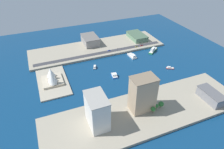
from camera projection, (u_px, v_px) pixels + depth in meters
The scene contains 23 objects.
ground_plane at pixel (116, 74), 299.22m from camera, with size 440.00×440.00×0.00m, color navy.
quay_west at pixel (146, 112), 231.00m from camera, with size 70.00×240.00×3.44m, color #9E937F.
quay_east at pixel (97, 48), 365.50m from camera, with size 70.00×240.00×3.44m, color #9E937F.
peninsula_point at pixel (53, 82), 279.79m from camera, with size 74.29×40.17×2.00m, color #A89E89.
road_strip at pixel (102, 53), 346.32m from camera, with size 9.01×228.00×0.15m, color #38383D.
tugboat_red at pixel (170, 68), 310.16m from camera, with size 9.23×12.15×3.47m.
water_taxi_orange at pixel (143, 79), 286.11m from camera, with size 11.43×4.77×4.02m.
catamaran_blue at pixel (114, 75), 292.37m from camera, with size 16.08×9.74×4.93m.
patrol_launch_navy at pixel (96, 91), 263.17m from camera, with size 4.21×16.91×4.02m.
ferry_white_commuter at pixel (132, 56), 340.25m from camera, with size 21.80×9.41×5.81m.
ferry_green_doubledeck at pixel (153, 50), 356.51m from camera, with size 21.46×25.62×7.50m.
yacht_sleek_gray at pixel (95, 67), 311.79m from camera, with size 13.12×7.82×4.24m.
warehouse_low_gray at pixel (211, 96), 241.99m from camera, with size 34.32×16.12×12.24m.
apartment_midrise_tan at pixel (143, 94), 220.52m from camera, with size 19.37×27.53×43.44m.
carpark_squat_concrete at pixel (90, 40), 372.69m from camera, with size 41.14×26.86×14.72m.
hotel_broad_white at pixel (97, 111), 203.34m from camera, with size 30.94×19.45×36.96m.
terminal_long_green at pixel (137, 36), 393.70m from camera, with size 45.14×27.04×9.46m.
taxi_yellow_cab at pixel (137, 47), 364.40m from camera, with size 1.90×4.41×1.43m.
pickup_red at pixel (142, 45), 368.93m from camera, with size 2.16×4.62×1.66m.
hatchback_blue at pixel (109, 50), 351.78m from camera, with size 1.93×4.72×1.50m.
traffic_light_waterfront at pixel (118, 49), 348.17m from camera, with size 0.36×0.36×6.50m.
opera_landmark at pixel (52, 77), 274.39m from camera, with size 32.72×27.50×24.90m.
park_tree_cluster at pixel (158, 106), 228.32m from camera, with size 10.30×19.35×8.71m.
Camera 1 is at (-227.11, 100.33, 167.13)m, focal length 32.06 mm.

